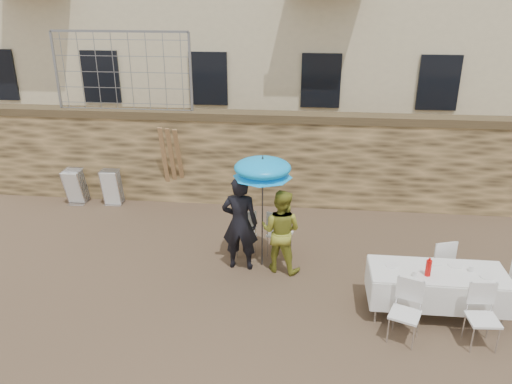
# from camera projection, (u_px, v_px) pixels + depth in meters

# --- Properties ---
(ground) EXTENTS (80.00, 80.00, 0.00)m
(ground) POSITION_uv_depth(u_px,v_px,m) (215.00, 328.00, 7.72)
(ground) COLOR brown
(ground) RESTS_ON ground
(stone_wall) EXTENTS (13.00, 0.50, 2.20)m
(stone_wall) POSITION_uv_depth(u_px,v_px,m) (252.00, 159.00, 11.91)
(stone_wall) COLOR olive
(stone_wall) RESTS_ON ground
(chain_link_fence) EXTENTS (3.20, 0.06, 1.80)m
(chain_link_fence) POSITION_uv_depth(u_px,v_px,m) (122.00, 72.00, 11.46)
(chain_link_fence) COLOR gray
(chain_link_fence) RESTS_ON stone_wall
(man_suit) EXTENTS (0.68, 0.46, 1.81)m
(man_suit) POSITION_uv_depth(u_px,v_px,m) (240.00, 223.00, 9.09)
(man_suit) COLOR black
(man_suit) RESTS_ON ground
(woman_dress) EXTENTS (0.90, 0.79, 1.58)m
(woman_dress) POSITION_uv_depth(u_px,v_px,m) (281.00, 231.00, 9.05)
(woman_dress) COLOR #CBCE3F
(woman_dress) RESTS_ON ground
(umbrella) EXTENTS (1.06, 1.06, 2.01)m
(umbrella) POSITION_uv_depth(u_px,v_px,m) (263.00, 171.00, 8.77)
(umbrella) COLOR #3F3F44
(umbrella) RESTS_ON ground
(couple_chair_left) EXTENTS (0.62, 0.62, 0.96)m
(couple_chair_left) POSITION_uv_depth(u_px,v_px,m) (244.00, 231.00, 9.75)
(couple_chair_left) COLOR white
(couple_chair_left) RESTS_ON ground
(couple_chair_right) EXTENTS (0.61, 0.61, 0.96)m
(couple_chair_right) POSITION_uv_depth(u_px,v_px,m) (280.00, 233.00, 9.68)
(couple_chair_right) COLOR white
(couple_chair_right) RESTS_ON ground
(banquet_table) EXTENTS (2.10, 0.85, 0.78)m
(banquet_table) POSITION_uv_depth(u_px,v_px,m) (438.00, 274.00, 7.80)
(banquet_table) COLOR white
(banquet_table) RESTS_ON ground
(soda_bottle) EXTENTS (0.09, 0.09, 0.26)m
(soda_bottle) POSITION_uv_depth(u_px,v_px,m) (428.00, 268.00, 7.62)
(soda_bottle) COLOR red
(soda_bottle) RESTS_ON banquet_table
(table_chair_front_left) EXTENTS (0.62, 0.62, 0.96)m
(table_chair_front_left) POSITION_uv_depth(u_px,v_px,m) (405.00, 313.00, 7.27)
(table_chair_front_left) COLOR white
(table_chair_front_left) RESTS_ON ground
(table_chair_front_right) EXTENTS (0.51, 0.51, 0.96)m
(table_chair_front_right) POSITION_uv_depth(u_px,v_px,m) (483.00, 318.00, 7.16)
(table_chair_front_right) COLOR white
(table_chair_front_right) RESTS_ON ground
(table_chair_back) EXTENTS (0.61, 0.61, 0.96)m
(table_chair_back) POSITION_uv_depth(u_px,v_px,m) (437.00, 263.00, 8.62)
(table_chair_back) COLOR white
(table_chair_back) RESTS_ON ground
(chair_stack_left) EXTENTS (0.46, 0.47, 0.92)m
(chair_stack_left) POSITION_uv_depth(u_px,v_px,m) (78.00, 184.00, 12.19)
(chair_stack_left) COLOR white
(chair_stack_left) RESTS_ON ground
(chair_stack_right) EXTENTS (0.46, 0.40, 0.92)m
(chair_stack_right) POSITION_uv_depth(u_px,v_px,m) (114.00, 185.00, 12.10)
(chair_stack_right) COLOR white
(chair_stack_right) RESTS_ON ground
(wood_planks) EXTENTS (0.70, 0.20, 2.00)m
(wood_planks) POSITION_uv_depth(u_px,v_px,m) (178.00, 165.00, 11.80)
(wood_planks) COLOR #A37749
(wood_planks) RESTS_ON ground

